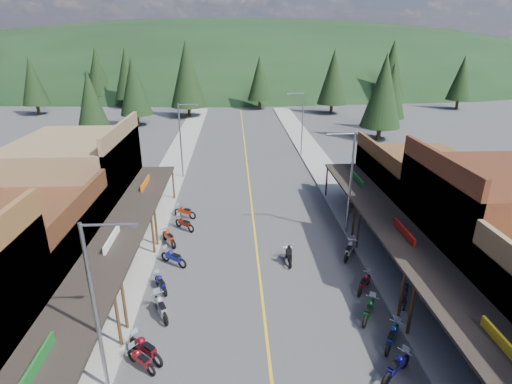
{
  "coord_description": "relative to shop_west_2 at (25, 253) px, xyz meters",
  "views": [
    {
      "loc": [
        -1.43,
        -19.37,
        14.25
      ],
      "look_at": [
        0.16,
        9.63,
        3.0
      ],
      "focal_mm": 28.0,
      "sensor_mm": 36.0,
      "label": 1
    }
  ],
  "objects": [
    {
      "name": "bike_west_11",
      "position": [
        8.23,
        7.69,
        -1.93
      ],
      "size": [
        2.01,
        1.97,
        1.21
      ],
      "primitive_type": null,
      "rotation": [
        0.0,
        0.0,
        0.81
      ],
      "color": "maroon",
      "rests_on": "ground"
    },
    {
      "name": "centerline",
      "position": [
        13.75,
        18.3,
        -2.53
      ],
      "size": [
        0.15,
        90.0,
        0.01
      ],
      "primitive_type": "cube",
      "color": "gold",
      "rests_on": "ground"
    },
    {
      "name": "bike_west_6",
      "position": [
        7.94,
        -5.98,
        -1.87
      ],
      "size": [
        2.26,
        2.1,
        1.32
      ],
      "primitive_type": null,
      "rotation": [
        0.0,
        0.0,
        0.86
      ],
      "color": "maroon",
      "rests_on": "ground"
    },
    {
      "name": "pine_3",
      "position": [
        17.75,
        64.3,
        3.95
      ],
      "size": [
        5.04,
        5.04,
        11.0
      ],
      "color": "black",
      "rests_on": "ground"
    },
    {
      "name": "streetlight_2",
      "position": [
        20.71,
        6.3,
        1.93
      ],
      "size": [
        2.16,
        0.18,
        8.0
      ],
      "color": "gray",
      "rests_on": "ground"
    },
    {
      "name": "pine_11",
      "position": [
        33.75,
        36.3,
        4.65
      ],
      "size": [
        5.82,
        5.82,
        12.4
      ],
      "color": "black",
      "rests_on": "ground"
    },
    {
      "name": "bike_east_6",
      "position": [
        19.88,
        -5.77,
        -1.92
      ],
      "size": [
        1.82,
        2.17,
        1.23
      ],
      "primitive_type": null,
      "rotation": [
        0.0,
        0.0,
        -0.61
      ],
      "color": "navy",
      "rests_on": "ground"
    },
    {
      "name": "streetlight_1",
      "position": [
        6.8,
        20.3,
        1.93
      ],
      "size": [
        2.16,
        0.18,
        8.0
      ],
      "color": "gray",
      "rests_on": "ground"
    },
    {
      "name": "shop_east_3",
      "position": [
        27.51,
        9.6,
        -0.0
      ],
      "size": [
        10.9,
        10.2,
        6.2
      ],
      "color": "#4C2D16",
      "rests_on": "ground"
    },
    {
      "name": "bike_west_5",
      "position": [
        7.84,
        -6.57,
        -1.98
      ],
      "size": [
        1.87,
        1.74,
        1.1
      ],
      "primitive_type": null,
      "rotation": [
        0.0,
        0.0,
        0.86
      ],
      "color": "maroon",
      "rests_on": "ground"
    },
    {
      "name": "pine_8",
      "position": [
        -8.25,
        38.3,
        3.44
      ],
      "size": [
        4.48,
        4.48,
        10.0
      ],
      "color": "black",
      "rests_on": "ground"
    },
    {
      "name": "bike_west_8",
      "position": [
        7.73,
        -0.44,
        -1.99
      ],
      "size": [
        1.47,
        1.97,
        1.09
      ],
      "primitive_type": null,
      "rotation": [
        0.0,
        0.0,
        0.5
      ],
      "color": "navy",
      "rests_on": "ground"
    },
    {
      "name": "bike_west_7",
      "position": [
        8.15,
        -2.88,
        -1.88
      ],
      "size": [
        1.65,
        2.39,
        1.3
      ],
      "primitive_type": null,
      "rotation": [
        0.0,
        0.0,
        0.44
      ],
      "color": "gray",
      "rests_on": "ground"
    },
    {
      "name": "bike_east_8",
      "position": [
        19.93,
        -1.14,
        -1.95
      ],
      "size": [
        1.75,
        2.04,
        1.16
      ],
      "primitive_type": null,
      "rotation": [
        0.0,
        0.0,
        -0.63
      ],
      "color": "maroon",
      "rests_on": "ground"
    },
    {
      "name": "streetlight_3",
      "position": [
        20.71,
        28.3,
        1.93
      ],
      "size": [
        2.16,
        0.18,
        8.0
      ],
      "color": "gray",
      "rests_on": "ground"
    },
    {
      "name": "pine_10",
      "position": [
        -4.25,
        48.3,
        4.25
      ],
      "size": [
        5.38,
        5.38,
        11.6
      ],
      "color": "black",
      "rests_on": "ground"
    },
    {
      "name": "shop_west_3",
      "position": [
        -0.03,
        9.6,
        0.99
      ],
      "size": [
        10.9,
        10.2,
        8.2
      ],
      "color": "brown",
      "rests_on": "ground"
    },
    {
      "name": "sidewalk_east",
      "position": [
        22.45,
        18.3,
        -2.46
      ],
      "size": [
        3.4,
        94.0,
        0.15
      ],
      "primitive_type": "cube",
      "color": "gray",
      "rests_on": "ground"
    },
    {
      "name": "pine_1",
      "position": [
        -10.25,
        68.3,
        4.7
      ],
      "size": [
        5.88,
        5.88,
        12.5
      ],
      "color": "black",
      "rests_on": "ground"
    },
    {
      "name": "streetlight_0",
      "position": [
        6.8,
        -7.7,
        1.93
      ],
      "size": [
        2.16,
        0.18,
        8.0
      ],
      "color": "gray",
      "rests_on": "ground"
    },
    {
      "name": "shop_west_2",
      "position": [
        0.0,
        0.0,
        0.0
      ],
      "size": [
        10.9,
        9.0,
        6.2
      ],
      "color": "#3F2111",
      "rests_on": "ground"
    },
    {
      "name": "bike_west_9",
      "position": [
        8.09,
        2.42,
        -1.91
      ],
      "size": [
        2.19,
        1.87,
        1.25
      ],
      "primitive_type": null,
      "rotation": [
        0.0,
        0.0,
        0.94
      ],
      "color": "navy",
      "rests_on": "ground"
    },
    {
      "name": "rider_on_bike",
      "position": [
        15.8,
        2.24,
        -1.95
      ],
      "size": [
        0.7,
        1.94,
        1.46
      ],
      "rotation": [
        0.0,
        0.0,
        0.03
      ],
      "color": "black",
      "rests_on": "ground"
    },
    {
      "name": "pine_9",
      "position": [
        37.75,
        43.3,
        3.85
      ],
      "size": [
        4.93,
        4.93,
        10.8
      ],
      "color": "black",
      "rests_on": "ground"
    },
    {
      "name": "bike_east_7",
      "position": [
        19.35,
        -3.73,
        -1.91
      ],
      "size": [
        1.74,
        2.23,
        1.24
      ],
      "primitive_type": null,
      "rotation": [
        0.0,
        0.0,
        -0.54
      ],
      "color": "#0C3F14",
      "rests_on": "ground"
    },
    {
      "name": "shop_east_2",
      "position": [
        27.54,
        0.0,
        0.99
      ],
      "size": [
        10.9,
        9.0,
        8.2
      ],
      "color": "#562B19",
      "rests_on": "ground"
    },
    {
      "name": "pine_0",
      "position": [
        -26.25,
        60.3,
        3.95
      ],
      "size": [
        5.04,
        5.04,
        11.0
      ],
      "color": "black",
      "rests_on": "ground"
    },
    {
      "name": "pine_6",
      "position": [
        59.75,
        62.3,
        3.95
      ],
      "size": [
        5.04,
        5.04,
        11.0
      ],
      "color": "black",
      "rests_on": "ground"
    },
    {
      "name": "pine_2",
      "position": [
        3.75,
        56.3,
        5.46
      ],
      "size": [
        6.72,
        6.72,
        14.0
      ],
      "color": "black",
      "rests_on": "ground"
    },
    {
      "name": "bike_east_9",
      "position": [
        20.11,
        2.75,
        -1.88
      ],
      "size": [
        1.81,
        2.35,
        1.3
      ],
      "primitive_type": null,
      "rotation": [
        0.0,
        0.0,
        -0.53
      ],
      "color": "#AEAFB4",
      "rests_on": "ground"
    },
    {
      "name": "ridge_hill",
      "position": [
        13.75,
        133.3,
        -2.53
      ],
      "size": [
        310.0,
        140.0,
        60.0
      ],
      "primitive_type": "ellipsoid",
      "color": "black",
      "rests_on": "ground"
    },
    {
      "name": "ground",
      "position": [
        13.75,
        -1.7,
        -2.53
      ],
      "size": [
        220.0,
        220.0,
        0.0
      ],
      "primitive_type": "plane",
      "color": "#38383A",
      "rests_on": "ground"
    },
    {
      "name": "pedestrian_east_a",
      "position": [
        21.46,
        -3.18,
        -1.57
      ],
      "size": [
        0.52,
        0.67,
        1.64
      ],
      "primitive_type": "imported",
      "rotation": [
        0.0,
        0.0,
        -1.34
      ],
      "color": "#251F2F",
      "rests_on": "sidewalk_east"
    },
    {
      "name": "sidewalk_west",
      "position": [
        5.05,
        18.3,
        -2.46
      ],
      "size": [
        3.4,
        94.0,
        0.15
      ],
      "primitive_type": "cube",
      "color": "gray",
      "rests_on": "ground"
    },
    {
      "name": "pedestrian_east_b",
      "position": [
        22.22,
        10.11,
        -1.57
      ],
      "size": [
        0.9,
        0.7,
        1.63
      ],
      "primitive_type": "imported",
      "rotation": [
        0.0,
        0.0,
        3.5
      ],
      "color": "brown",
      "rests_on": "sidewalk_east"
    },
    {
      "name": "pine_7",
      "position": [
        -18.25,
        74.3,
        4.7
      ],
      "size": [
        5.88,
        5.88,
        12.5
      ],
      "color": "black",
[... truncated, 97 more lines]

